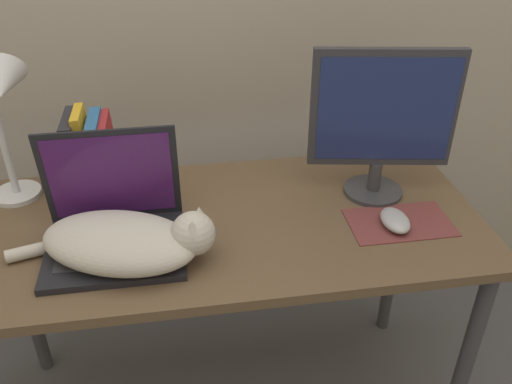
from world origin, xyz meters
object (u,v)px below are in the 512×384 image
(external_monitor, at_px, (382,120))
(book_row, at_px, (91,155))
(laptop, at_px, (114,226))
(desk_lamp, at_px, (5,108))
(computer_mouse, at_px, (395,220))
(cat, at_px, (127,241))

(external_monitor, height_order, book_row, external_monitor)
(laptop, bearing_deg, desk_lamp, 136.76)
(desk_lamp, bearing_deg, laptop, -43.24)
(computer_mouse, bearing_deg, book_row, 158.41)
(laptop, bearing_deg, computer_mouse, -3.18)
(book_row, bearing_deg, laptop, -75.21)
(external_monitor, bearing_deg, computer_mouse, -90.09)
(book_row, bearing_deg, external_monitor, -10.18)
(laptop, height_order, book_row, laptop)
(cat, distance_m, computer_mouse, 0.67)
(cat, xyz_separation_m, computer_mouse, (0.67, 0.03, -0.04))
(cat, distance_m, desk_lamp, 0.48)
(laptop, relative_size, book_row, 1.35)
(laptop, height_order, external_monitor, external_monitor)
(external_monitor, height_order, computer_mouse, external_monitor)
(external_monitor, height_order, desk_lamp, same)
(computer_mouse, distance_m, book_row, 0.84)
(book_row, distance_m, desk_lamp, 0.25)
(laptop, height_order, desk_lamp, desk_lamp)
(book_row, xyz_separation_m, desk_lamp, (-0.18, -0.03, 0.16))
(cat, bearing_deg, external_monitor, 16.52)
(book_row, relative_size, desk_lamp, 0.59)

